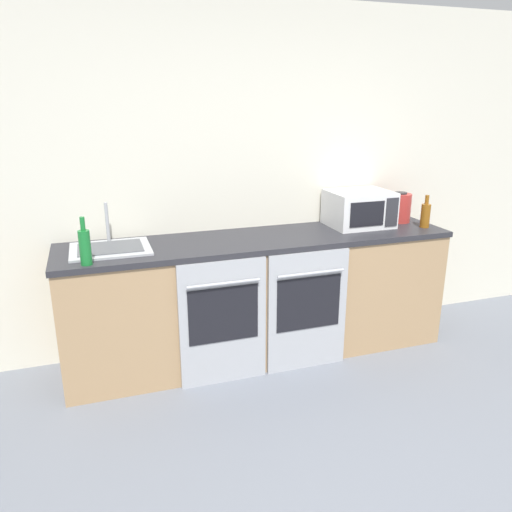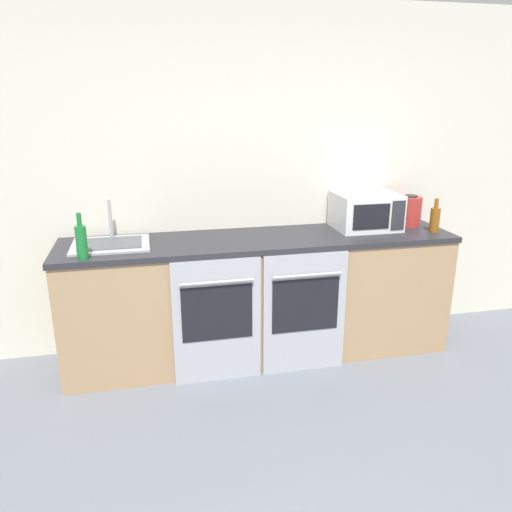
# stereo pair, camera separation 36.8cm
# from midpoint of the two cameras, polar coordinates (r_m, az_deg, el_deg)

# --- Properties ---
(wall_back) EXTENTS (10.00, 0.06, 2.60)m
(wall_back) POSITION_cam_midpoint_polar(r_m,az_deg,el_deg) (3.89, 2.10, 8.58)
(wall_back) COLOR silver
(wall_back) RESTS_ON ground_plane
(counter_back) EXTENTS (2.89, 0.65, 0.94)m
(counter_back) POSITION_cam_midpoint_polar(r_m,az_deg,el_deg) (3.80, 3.26, -4.71)
(counter_back) COLOR tan
(counter_back) RESTS_ON ground_plane
(oven_left) EXTENTS (0.61, 0.06, 0.89)m
(oven_left) POSITION_cam_midpoint_polar(r_m,az_deg,el_deg) (3.43, -1.38, -7.48)
(oven_left) COLOR #A8AAAF
(oven_left) RESTS_ON ground_plane
(oven_right) EXTENTS (0.61, 0.06, 0.89)m
(oven_right) POSITION_cam_midpoint_polar(r_m,az_deg,el_deg) (3.59, 8.52, -6.48)
(oven_right) COLOR #A8AAAF
(oven_right) RESTS_ON ground_plane
(microwave) EXTENTS (0.48, 0.40, 0.28)m
(microwave) POSITION_cam_midpoint_polar(r_m,az_deg,el_deg) (4.01, 15.03, 4.97)
(microwave) COLOR silver
(microwave) RESTS_ON counter_back
(bottle_amber) EXTENTS (0.07, 0.07, 0.26)m
(bottle_amber) POSITION_cam_midpoint_polar(r_m,az_deg,el_deg) (4.08, 22.24, 3.92)
(bottle_amber) COLOR #8C5114
(bottle_amber) RESTS_ON counter_back
(bottle_green) EXTENTS (0.07, 0.07, 0.30)m
(bottle_green) POSITION_cam_midpoint_polar(r_m,az_deg,el_deg) (3.25, -16.32, 1.59)
(bottle_green) COLOR #19722D
(bottle_green) RESTS_ON counter_back
(kettle) EXTENTS (0.18, 0.18, 0.24)m
(kettle) POSITION_cam_midpoint_polar(r_m,az_deg,el_deg) (4.21, 19.61, 4.85)
(kettle) COLOR #B2332D
(kettle) RESTS_ON counter_back
(sink) EXTENTS (0.52, 0.43, 0.29)m
(sink) POSITION_cam_midpoint_polar(r_m,az_deg,el_deg) (3.54, -13.46, 1.37)
(sink) COLOR #A8AAAF
(sink) RESTS_ON counter_back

